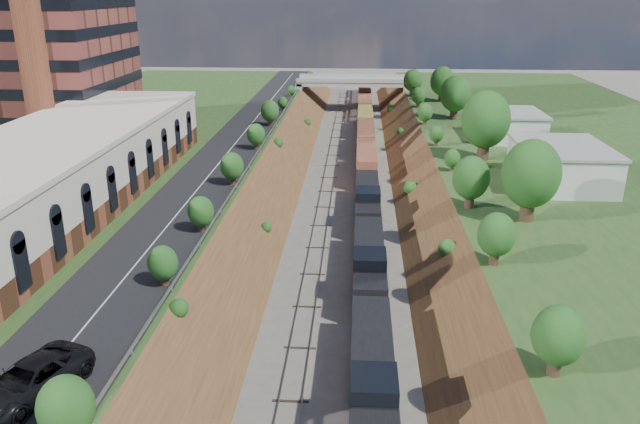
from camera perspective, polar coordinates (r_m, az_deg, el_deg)
platform_left at (r=85.48m, az=-20.33°, el=3.11°), size 44.00×180.00×5.00m
platform_right at (r=84.38m, az=25.43°, el=2.21°), size 44.00×180.00×5.00m
embankment_left at (r=79.97m, az=-5.53°, el=1.31°), size 10.00×180.00×10.00m
embankment_right at (r=79.58m, az=10.32°, el=0.98°), size 10.00×180.00×10.00m
rail_left_track at (r=79.08m, az=0.50°, el=1.26°), size 1.58×180.00×0.18m
rail_right_track at (r=78.98m, az=4.27°, el=1.18°), size 1.58×180.00×0.18m
road at (r=79.38m, az=-8.87°, el=4.82°), size 8.00×180.00×0.10m
guardrail at (r=78.29m, az=-5.97°, el=5.12°), size 0.10×171.00×0.70m
commercial_building at (r=62.77m, az=-24.54°, el=2.57°), size 14.30×62.30×7.00m
overpass at (r=138.41m, az=3.02°, el=11.25°), size 24.50×8.30×7.40m
white_building_near at (r=72.76m, az=21.19°, el=3.95°), size 9.00×12.00×4.00m
white_building_far at (r=93.32m, az=17.04°, el=7.52°), size 8.00×10.00×3.60m
tree_right_large at (r=59.21m, az=18.74°, el=3.26°), size 5.25×5.25×7.61m
tree_left_crest at (r=41.45m, az=-15.50°, el=-6.84°), size 2.45×2.45×3.55m
freight_train at (r=101.19m, az=4.20°, el=6.67°), size 2.74×140.40×4.55m
suv at (r=36.55m, az=-24.99°, el=-13.73°), size 5.30×7.36×1.86m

